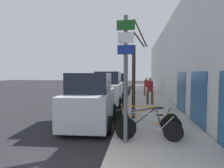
% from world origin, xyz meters
% --- Properties ---
extents(ground_plane, '(80.00, 80.00, 0.00)m').
position_xyz_m(ground_plane, '(0.00, 11.20, 0.00)').
color(ground_plane, black).
extents(sidewalk_curb, '(3.20, 32.00, 0.15)m').
position_xyz_m(sidewalk_curb, '(2.60, 14.00, 0.07)').
color(sidewalk_curb, '#ADA89E').
rests_on(sidewalk_curb, ground).
extents(building_facade, '(0.23, 32.00, 6.50)m').
position_xyz_m(building_facade, '(4.35, 13.92, 3.23)').
color(building_facade, silver).
rests_on(building_facade, ground).
extents(signpost, '(0.53, 0.15, 3.77)m').
position_xyz_m(signpost, '(1.45, 2.77, 2.19)').
color(signpost, '#595B60').
rests_on(signpost, sidewalk_curb).
extents(bicycle_0, '(2.19, 0.64, 0.84)m').
position_xyz_m(bicycle_0, '(2.10, 3.20, 0.52)').
color(bicycle_0, black).
rests_on(bicycle_0, sidewalk_curb).
extents(bicycle_1, '(2.11, 1.20, 0.97)m').
position_xyz_m(bicycle_1, '(2.21, 3.36, 0.56)').
color(bicycle_1, black).
rests_on(bicycle_1, sidewalk_curb).
extents(bicycle_2, '(2.40, 0.79, 0.96)m').
position_xyz_m(bicycle_2, '(2.06, 3.78, 0.56)').
color(bicycle_2, black).
rests_on(bicycle_2, sidewalk_curb).
extents(parked_car_0, '(2.22, 4.26, 2.26)m').
position_xyz_m(parked_car_0, '(-0.23, 5.06, 1.03)').
color(parked_car_0, '#B2B7BC').
rests_on(parked_car_0, ground).
extents(parked_car_1, '(2.09, 4.39, 2.37)m').
position_xyz_m(parked_car_1, '(-0.31, 10.39, 1.07)').
color(parked_car_1, silver).
rests_on(parked_car_1, ground).
extents(parked_car_2, '(2.05, 4.46, 2.23)m').
position_xyz_m(parked_car_2, '(-0.21, 16.34, 1.02)').
color(parked_car_2, black).
rests_on(parked_car_2, ground).
extents(pedestrian_near, '(0.44, 0.37, 1.67)m').
position_xyz_m(pedestrian_near, '(2.62, 14.25, 1.11)').
color(pedestrian_near, '#4C3D2D').
rests_on(pedestrian_near, sidewalk_curb).
extents(pedestrian_far, '(0.47, 0.40, 1.82)m').
position_xyz_m(pedestrian_far, '(2.64, 9.55, 1.20)').
color(pedestrian_far, '#4C3D2D').
rests_on(pedestrian_far, sidewalk_curb).
extents(street_tree, '(1.21, 1.18, 4.56)m').
position_xyz_m(street_tree, '(1.64, 5.70, 2.11)').
color(street_tree, '#3D2D23').
rests_on(street_tree, sidewalk_curb).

